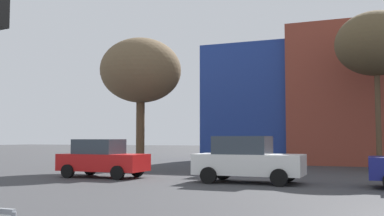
{
  "coord_description": "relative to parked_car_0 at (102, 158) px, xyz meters",
  "views": [
    {
      "loc": [
        -1.57,
        -10.74,
        1.81
      ],
      "look_at": [
        -8.98,
        7.83,
        3.17
      ],
      "focal_mm": 42.22,
      "sensor_mm": 36.0,
      "label": 1
    }
  ],
  "objects": [
    {
      "name": "parked_car_0",
      "position": [
        0.0,
        0.0,
        0.0
      ],
      "size": [
        4.11,
        2.01,
        1.78
      ],
      "color": "red",
      "rests_on": "ground_plane"
    },
    {
      "name": "parked_car_1",
      "position": [
        6.99,
        0.0,
        0.06
      ],
      "size": [
        4.4,
        2.16,
        1.91
      ],
      "color": "white",
      "rests_on": "ground_plane"
    },
    {
      "name": "bare_tree_0",
      "position": [
        -0.88,
        5.38,
        4.92
      ],
      "size": [
        4.79,
        4.79,
        7.77
      ],
      "color": "brown",
      "rests_on": "ground_plane"
    },
    {
      "name": "bare_tree_1",
      "position": [
        12.14,
        9.38,
        6.32
      ],
      "size": [
        4.6,
        4.6,
        9.08
      ],
      "color": "brown",
      "rests_on": "ground_plane"
    }
  ]
}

